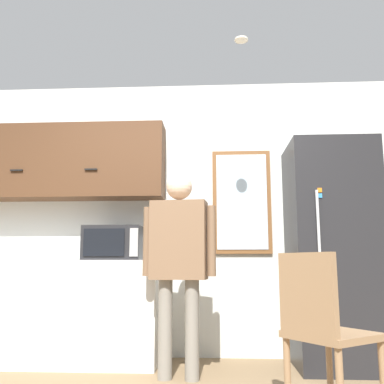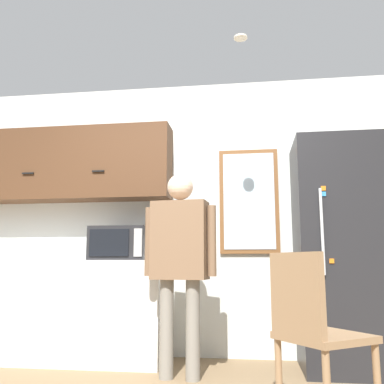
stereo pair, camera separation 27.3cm
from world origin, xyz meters
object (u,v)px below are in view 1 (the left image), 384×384
object	(u,v)px
chair	(322,325)
microwave	(114,243)
person	(179,251)
refrigerator	(333,252)

from	to	relation	value
chair	microwave	bearing A→B (deg)	13.89
person	microwave	bearing A→B (deg)	151.29
microwave	chair	size ratio (longest dim) A/B	0.55
microwave	person	world-z (taller)	person
person	chair	distance (m)	1.30
person	chair	size ratio (longest dim) A/B	1.71
refrigerator	chair	bearing A→B (deg)	-108.19
microwave	refrigerator	size ratio (longest dim) A/B	0.26
person	refrigerator	bearing A→B (deg)	24.08
person	refrigerator	xyz separation A→B (m)	(1.31, 0.43, 0.00)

